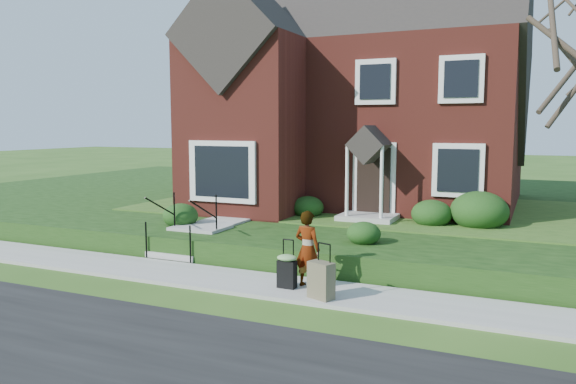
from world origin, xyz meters
The scene contains 11 objects.
ground centered at (0.00, 0.00, 0.00)m, with size 120.00×120.00×0.00m, color #2D5119.
street centered at (0.00, -5.00, 0.01)m, with size 60.00×6.00×0.01m, color black.
sidewalk centered at (0.00, 0.00, 0.04)m, with size 60.00×1.60×0.08m, color #9E9B93.
terrace centered at (4.00, 10.90, 0.30)m, with size 44.00×20.00×0.60m, color black.
walkway centered at (-2.50, 5.00, 0.63)m, with size 1.20×6.00×0.06m, color #9E9B93.
main_house centered at (-0.21, 9.61, 5.26)m, with size 10.40×10.20×9.40m.
front_steps centered at (-2.50, 1.84, 0.47)m, with size 1.40×2.02×1.50m.
foundation_shrubs centered at (0.81, 5.10, 1.05)m, with size 10.08×4.52×1.09m.
woman centered at (1.46, 0.13, 0.86)m, with size 0.57×0.37×1.56m, color #999999.
suitcase_black centered at (1.12, -0.12, 0.46)m, with size 0.42×0.35×0.99m.
suitcase_olive centered at (2.00, -0.49, 0.43)m, with size 0.56×0.43×1.06m.
Camera 1 is at (5.65, -10.17, 3.33)m, focal length 35.00 mm.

